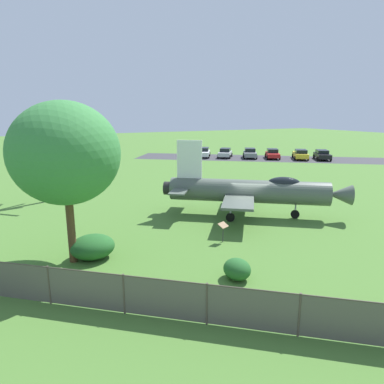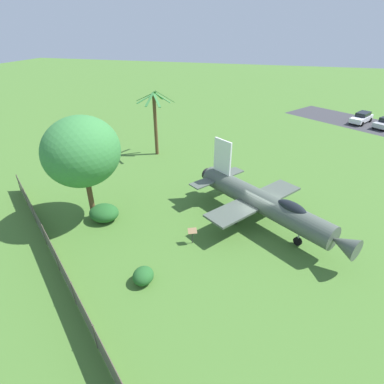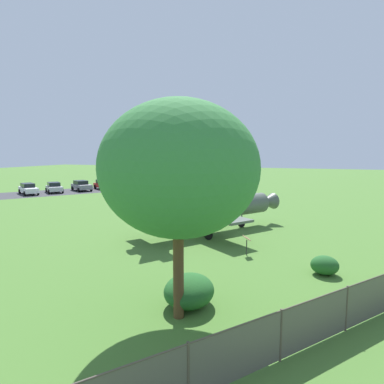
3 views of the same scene
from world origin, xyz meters
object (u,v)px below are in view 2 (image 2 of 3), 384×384
Objects in this scene: palm_tree at (155,120)px; shrub_by_tree at (104,213)px; display_jet at (265,203)px; parked_car_white at (362,118)px; shrub_near_fence at (143,276)px; info_plaque at (192,233)px; shade_tree at (82,152)px.

palm_tree is 3.12× the size of shrub_by_tree.
display_jet reaches higher than parked_car_white.
shrub_near_fence is (18.76, 6.35, -3.45)m from palm_tree.
info_plaque is (14.55, 8.14, -3.07)m from palm_tree.
shade_tree is 1.13× the size of palm_tree.
shrub_by_tree is at bearing -97.45° from info_plaque.
shrub_by_tree is at bearing 86.65° from shade_tree.
display_jet is 1.68× the size of palm_tree.
info_plaque is 0.23× the size of parked_car_white.
display_jet is at bearing 140.53° from shrub_near_fence.
palm_tree is (-13.56, 0.00, -1.52)m from shade_tree.
shrub_near_fence is (7.63, -6.29, -1.41)m from display_jet.
info_plaque is (0.94, 7.18, 0.23)m from shrub_by_tree.
parked_car_white is (-33.33, 24.10, 0.17)m from shrub_by_tree.
shrub_by_tree is 1.96× the size of info_plaque.
parked_car_white is at bearing 153.72° from info_plaque.
shrub_near_fence is 42.78m from parked_car_white.
shrub_by_tree is at bearing -132.07° from display_jet.
shrub_near_fence is at bearing 18.71° from palm_tree.
palm_tree is at bearing -175.98° from shrub_by_tree.
display_jet is 2.38× the size of parked_car_white.
shrub_near_fence is 4.58m from info_plaque.
display_jet is 1.50× the size of shade_tree.
info_plaque is at bearing 29.21° from palm_tree.
shrub_near_fence is 1.17× the size of info_plaque.
parked_car_white is (-33.27, 25.06, -4.65)m from shade_tree.
shrub_by_tree is (0.06, 0.96, -4.82)m from shade_tree.
parked_car_white is (-34.27, 16.92, -0.06)m from info_plaque.
palm_tree is (-11.13, -12.64, 2.04)m from display_jet.
display_jet is 10.33× the size of info_plaque.
shrub_near_fence is 7.46m from shrub_by_tree.
palm_tree reaches higher than info_plaque.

